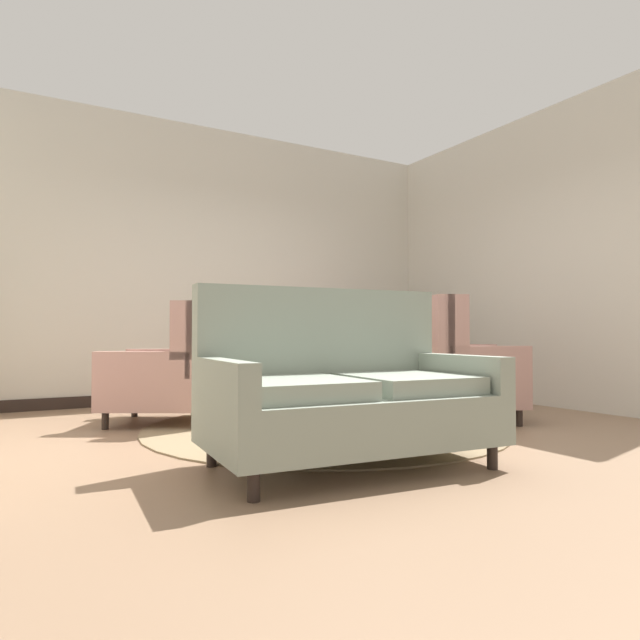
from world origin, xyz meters
name	(u,v)px	position (x,y,z in m)	size (l,w,h in m)	color
ground	(346,434)	(0.00, 0.00, 0.00)	(7.69, 7.69, 0.00)	#896B51
wall_back	(225,264)	(0.00, 2.65, 1.58)	(5.65, 0.08, 3.17)	beige
wall_right	(512,262)	(2.75, 0.79, 1.58)	(0.08, 3.71, 3.17)	beige
baseboard_back	(227,394)	(0.00, 2.59, 0.06)	(5.49, 0.03, 0.12)	black
area_rug	(326,427)	(0.00, 0.30, 0.01)	(2.90, 2.90, 0.01)	#847051
coffee_table	(319,376)	(-0.02, 0.38, 0.42)	(0.96, 0.96, 0.50)	black
porcelain_vase	(317,348)	(-0.04, 0.37, 0.65)	(0.16, 0.16, 0.34)	beige
settee	(345,394)	(-0.55, -0.86, 0.41)	(1.67, 1.02, 1.05)	gray
armchair_foreground_right	(173,373)	(-1.00, 1.17, 0.43)	(1.18, 1.16, 1.02)	tan
armchair_far_left	(459,369)	(1.21, 0.04, 0.46)	(1.05, 1.07, 1.08)	tan
armchair_near_window	(341,364)	(0.93, 1.54, 0.44)	(1.06, 1.14, 1.05)	tan
side_table	(398,363)	(1.51, 1.30, 0.44)	(0.58, 0.58, 0.72)	black
sideboard	(360,354)	(1.71, 2.35, 0.50)	(0.88, 0.37, 1.15)	black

